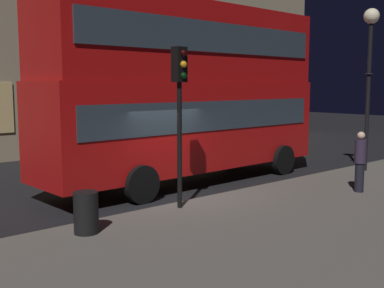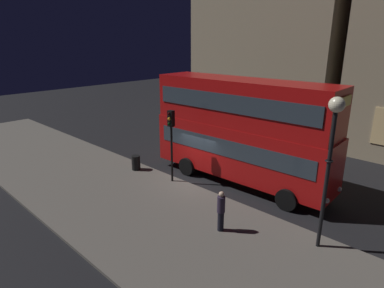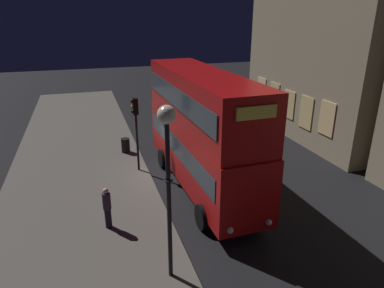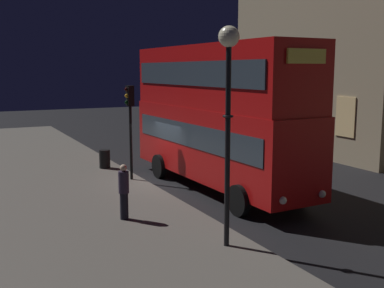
{
  "view_description": "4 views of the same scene",
  "coord_description": "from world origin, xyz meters",
  "px_view_note": "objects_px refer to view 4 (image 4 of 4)",
  "views": [
    {
      "loc": [
        -8.15,
        -10.28,
        3.19
      ],
      "look_at": [
        1.41,
        0.71,
        1.39
      ],
      "focal_mm": 44.72,
      "sensor_mm": 36.0,
      "label": 1
    },
    {
      "loc": [
        11.63,
        -12.63,
        7.64
      ],
      "look_at": [
        -0.48,
        0.2,
        1.99
      ],
      "focal_mm": 30.68,
      "sensor_mm": 36.0,
      "label": 2
    },
    {
      "loc": [
        16.65,
        -3.61,
        8.18
      ],
      "look_at": [
        1.72,
        1.09,
        2.23
      ],
      "focal_mm": 32.43,
      "sensor_mm": 36.0,
      "label": 3
    },
    {
      "loc": [
        18.02,
        -7.76,
        4.75
      ],
      "look_at": [
        1.01,
        0.84,
        1.74
      ],
      "focal_mm": 43.99,
      "sensor_mm": 36.0,
      "label": 4
    }
  ],
  "objects_px": {
    "pedestrian": "(124,191)",
    "double_decker_bus": "(217,111)",
    "litter_bin": "(105,159)",
    "traffic_light_near_kerb": "(130,112)",
    "street_lamp": "(228,83)"
  },
  "relations": [
    {
      "from": "street_lamp",
      "to": "pedestrian",
      "type": "xyz_separation_m",
      "value": [
        -3.38,
        -1.7,
        -3.4
      ]
    },
    {
      "from": "pedestrian",
      "to": "litter_bin",
      "type": "height_order",
      "value": "pedestrian"
    },
    {
      "from": "traffic_light_near_kerb",
      "to": "litter_bin",
      "type": "height_order",
      "value": "traffic_light_near_kerb"
    },
    {
      "from": "double_decker_bus",
      "to": "street_lamp",
      "type": "relative_size",
      "value": 1.82
    },
    {
      "from": "pedestrian",
      "to": "litter_bin",
      "type": "distance_m",
      "value": 8.04
    },
    {
      "from": "traffic_light_near_kerb",
      "to": "street_lamp",
      "type": "relative_size",
      "value": 0.7
    },
    {
      "from": "pedestrian",
      "to": "double_decker_bus",
      "type": "bearing_deg",
      "value": 142.19
    },
    {
      "from": "double_decker_bus",
      "to": "pedestrian",
      "type": "bearing_deg",
      "value": -64.07
    },
    {
      "from": "traffic_light_near_kerb",
      "to": "pedestrian",
      "type": "xyz_separation_m",
      "value": [
        5.04,
        -2.01,
        -1.96
      ]
    },
    {
      "from": "pedestrian",
      "to": "street_lamp",
      "type": "bearing_deg",
      "value": 51.34
    },
    {
      "from": "traffic_light_near_kerb",
      "to": "pedestrian",
      "type": "relative_size",
      "value": 2.28
    },
    {
      "from": "traffic_light_near_kerb",
      "to": "pedestrian",
      "type": "bearing_deg",
      "value": -25.83
    },
    {
      "from": "double_decker_bus",
      "to": "pedestrian",
      "type": "height_order",
      "value": "double_decker_bus"
    },
    {
      "from": "pedestrian",
      "to": "traffic_light_near_kerb",
      "type": "bearing_deg",
      "value": -177.16
    },
    {
      "from": "double_decker_bus",
      "to": "litter_bin",
      "type": "xyz_separation_m",
      "value": [
        -5.38,
        -3.04,
        -2.6
      ]
    }
  ]
}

